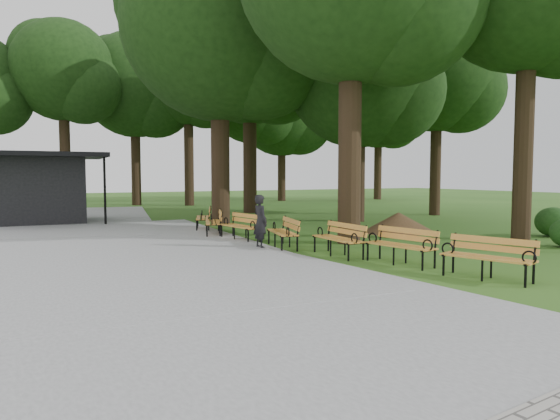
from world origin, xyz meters
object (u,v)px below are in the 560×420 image
person (260,222)px  lawn_tree_5 (437,74)px  bench_0 (487,258)px  bench_5 (213,222)px  kiosk (38,188)px  lawn_tree_4 (250,57)px  bench_2 (338,239)px  bench_1 (400,246)px  bench_3 (282,233)px  lamp_post (74,173)px  dirt_mound (398,222)px  lawn_tree_1 (359,74)px  bench_4 (240,227)px  lawn_tree_2 (219,24)px  bench_6 (203,218)px

person → lawn_tree_5: 16.26m
bench_0 → bench_5: size_ratio=1.00×
kiosk → bench_5: (5.29, -7.53, -1.08)m
bench_5 → lawn_tree_5: size_ratio=0.18×
bench_0 → lawn_tree_4: bearing=152.4°
person → bench_2: person is taller
bench_0 → bench_1: same height
bench_5 → bench_0: bearing=31.7°
bench_5 → bench_3: bearing=28.9°
bench_0 → bench_2: 4.04m
lamp_post → dirt_mound: bearing=-42.0°
kiosk → lamp_post: (1.43, -0.65, 0.68)m
kiosk → lawn_tree_1: (12.91, -5.65, 5.06)m
bench_4 → lawn_tree_5: (13.07, 4.73, 6.87)m
bench_4 → lawn_tree_2: bearing=156.7°
bench_6 → lawn_tree_1: size_ratio=0.19×
lamp_post → lawn_tree_2: (5.59, -3.09, 6.28)m
person → lawn_tree_5: size_ratio=0.15×
dirt_mound → lawn_tree_1: lawn_tree_1 is taller
kiosk → bench_3: bearing=-60.2°
bench_1 → bench_5: size_ratio=1.00×
bench_4 → bench_5: same height
bench_4 → bench_6: same height
bench_3 → lawn_tree_1: lawn_tree_1 is taller
bench_4 → bench_5: 1.78m
bench_5 → lamp_post: bearing=-132.0°
bench_3 → bench_0: bearing=28.5°
bench_0 → lawn_tree_2: bearing=164.3°
lawn_tree_4 → person: bearing=-112.9°
lawn_tree_5 → person: bearing=-153.1°
bench_3 → bench_5: bearing=-156.1°
bench_0 → bench_6: same height
dirt_mound → bench_3: size_ratio=1.26×
dirt_mound → bench_0: bearing=-118.8°
kiosk → lawn_tree_4: bearing=10.0°
person → kiosk: 12.52m
bench_5 → lawn_tree_1: lawn_tree_1 is taller
bench_2 → lawn_tree_5: bearing=127.5°
bench_2 → lawn_tree_4: 17.47m
bench_1 → lawn_tree_4: (3.57, 16.64, 8.13)m
lamp_post → lawn_tree_5: 18.38m
lawn_tree_2 → kiosk: bearing=151.9°
dirt_mound → bench_1: size_ratio=1.26×
bench_0 → person: bearing=-178.0°
kiosk → lawn_tree_5: size_ratio=0.47×
bench_1 → lawn_tree_5: (11.47, 10.61, 6.87)m
lawn_tree_1 → lawn_tree_5: 5.89m
dirt_mound → lawn_tree_2: 11.18m
bench_6 → bench_4: bearing=19.6°
lamp_post → bench_5: (3.86, -6.88, -1.77)m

